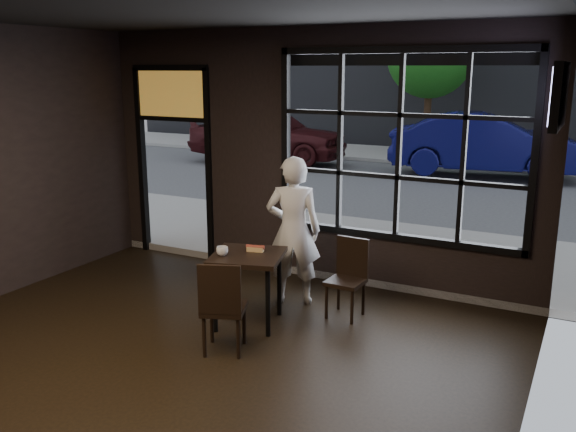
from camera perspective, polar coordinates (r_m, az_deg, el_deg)
The scene contains 15 objects.
floor at distance 5.50m, azimuth -14.98°, elevation -16.34°, with size 6.00×7.00×0.02m, color black.
wall_right at distance 3.63m, azimuth 21.06°, elevation -4.88°, with size 0.04×7.00×3.20m, color black.
window_frame at distance 7.32m, azimuth 10.35°, elevation 6.42°, with size 3.06×0.12×2.28m, color black.
stained_transom at distance 8.82m, azimuth -10.83°, elevation 11.19°, with size 1.20×0.06×0.70m, color orange.
street_asphalt at distance 27.78m, azimuth 20.48°, elevation 7.24°, with size 60.00×41.00×0.04m, color #545456.
cafe_table at distance 6.59m, azimuth -3.76°, elevation -6.80°, with size 0.73×0.73×0.79m, color black.
chair_near at distance 5.97m, azimuth -6.01°, elevation -8.31°, with size 0.41×0.41×0.94m, color black.
chair_window at distance 6.76m, azimuth 5.41°, elevation -5.91°, with size 0.38×0.38×0.87m, color black.
man at distance 7.03m, azimuth 0.50°, elevation -1.38°, with size 0.63×0.42×1.74m, color silver.
hotdog at distance 6.54m, azimuth -3.08°, elevation -3.08°, with size 0.20×0.08×0.06m, color tan, non-canonical shape.
cup at distance 6.42m, azimuth -6.17°, elevation -3.29°, with size 0.12×0.12×0.10m, color silver.
tv at distance 6.16m, azimuth 24.10°, elevation 10.27°, with size 0.12×1.03×0.60m, color black.
navy_car at distance 16.00m, azimuth 17.91°, elevation 6.44°, with size 1.60×4.60×1.51m, color #0A0B41.
maroon_car at distance 17.58m, azimuth -1.93°, elevation 7.74°, with size 1.82×4.53×1.54m, color #380F12.
tree_left at distance 18.96m, azimuth 13.18°, elevation 14.44°, with size 2.54×2.54×4.34m.
Camera 1 is at (3.32, -3.45, 2.70)m, focal length 38.00 mm.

